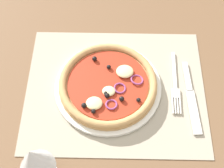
# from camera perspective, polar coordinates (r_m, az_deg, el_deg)

# --- Properties ---
(ground_plane) EXTENTS (1.90, 1.40, 0.02)m
(ground_plane) POSITION_cam_1_polar(r_m,az_deg,el_deg) (0.83, 0.37, -1.30)
(ground_plane) COLOR brown
(placemat) EXTENTS (0.44, 0.36, 0.00)m
(placemat) POSITION_cam_1_polar(r_m,az_deg,el_deg) (0.82, 0.38, -0.81)
(placemat) COLOR #A39984
(placemat) RESTS_ON ground_plane
(plate) EXTENTS (0.26, 0.26, 0.01)m
(plate) POSITION_cam_1_polar(r_m,az_deg,el_deg) (0.81, -0.90, -0.80)
(plate) COLOR silver
(plate) RESTS_ON placemat
(pizza) EXTENTS (0.24, 0.24, 0.03)m
(pizza) POSITION_cam_1_polar(r_m,az_deg,el_deg) (0.80, -0.88, -0.24)
(pizza) COLOR tan
(pizza) RESTS_ON plate
(fork) EXTENTS (0.02, 0.18, 0.00)m
(fork) POSITION_cam_1_polar(r_m,az_deg,el_deg) (0.83, 10.62, -0.18)
(fork) COLOR silver
(fork) RESTS_ON placemat
(knife) EXTENTS (0.03, 0.20, 0.01)m
(knife) POSITION_cam_1_polar(r_m,az_deg,el_deg) (0.82, 13.26, -2.21)
(knife) COLOR silver
(knife) RESTS_ON placemat
(wine_glass) EXTENTS (0.07, 0.07, 0.15)m
(wine_glass) POSITION_cam_1_polar(r_m,az_deg,el_deg) (0.66, -13.46, -12.73)
(wine_glass) COLOR silver
(wine_glass) RESTS_ON ground_plane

